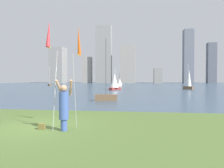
{
  "coord_description": "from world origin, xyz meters",
  "views": [
    {
      "loc": [
        4.31,
        -8.81,
        2.06
      ],
      "look_at": [
        1.39,
        12.72,
        1.54
      ],
      "focal_mm": 35.5,
      "sensor_mm": 36.0,
      "label": 1
    }
  ],
  "objects_px": {
    "bag": "(42,126)",
    "sailboat_1": "(119,83)",
    "person": "(64,106)",
    "sailboat_3": "(106,97)",
    "kite_flag_left": "(49,38)",
    "sailboat_5": "(50,85)",
    "kite_flag_right": "(79,43)",
    "sailboat_7": "(189,80)",
    "sailboat_0": "(114,82)"
  },
  "relations": [
    {
      "from": "kite_flag_left",
      "to": "sailboat_1",
      "type": "bearing_deg",
      "value": 92.5
    },
    {
      "from": "kite_flag_left",
      "to": "sailboat_5",
      "type": "distance_m",
      "value": 59.34
    },
    {
      "from": "person",
      "to": "sailboat_7",
      "type": "height_order",
      "value": "sailboat_7"
    },
    {
      "from": "sailboat_3",
      "to": "sailboat_7",
      "type": "xyz_separation_m",
      "value": [
        12.33,
        23.96,
        1.4
      ]
    },
    {
      "from": "kite_flag_left",
      "to": "bag",
      "type": "distance_m",
      "value": 3.56
    },
    {
      "from": "bag",
      "to": "sailboat_1",
      "type": "height_order",
      "value": "sailboat_1"
    },
    {
      "from": "kite_flag_right",
      "to": "sailboat_7",
      "type": "distance_m",
      "value": 37.3
    },
    {
      "from": "sailboat_7",
      "to": "sailboat_3",
      "type": "bearing_deg",
      "value": -117.24
    },
    {
      "from": "person",
      "to": "sailboat_0",
      "type": "relative_size",
      "value": 0.51
    },
    {
      "from": "person",
      "to": "sailboat_3",
      "type": "distance_m",
      "value": 12.14
    },
    {
      "from": "sailboat_1",
      "to": "sailboat_5",
      "type": "distance_m",
      "value": 23.24
    },
    {
      "from": "sailboat_7",
      "to": "sailboat_5",
      "type": "bearing_deg",
      "value": 153.7
    },
    {
      "from": "sailboat_3",
      "to": "sailboat_7",
      "type": "bearing_deg",
      "value": 62.76
    },
    {
      "from": "bag",
      "to": "sailboat_0",
      "type": "height_order",
      "value": "sailboat_0"
    },
    {
      "from": "sailboat_3",
      "to": "sailboat_7",
      "type": "distance_m",
      "value": 26.98
    },
    {
      "from": "sailboat_1",
      "to": "sailboat_3",
      "type": "distance_m",
      "value": 33.39
    },
    {
      "from": "bag",
      "to": "person",
      "type": "bearing_deg",
      "value": -6.82
    },
    {
      "from": "sailboat_5",
      "to": "sailboat_7",
      "type": "bearing_deg",
      "value": -26.3
    },
    {
      "from": "sailboat_5",
      "to": "sailboat_3",
      "type": "bearing_deg",
      "value": -60.4
    },
    {
      "from": "kite_flag_right",
      "to": "sailboat_0",
      "type": "bearing_deg",
      "value": 94.33
    },
    {
      "from": "sailboat_1",
      "to": "sailboat_5",
      "type": "bearing_deg",
      "value": 158.63
    },
    {
      "from": "person",
      "to": "sailboat_3",
      "type": "xyz_separation_m",
      "value": [
        -0.3,
        12.12,
        -0.63
      ]
    },
    {
      "from": "sailboat_0",
      "to": "sailboat_7",
      "type": "height_order",
      "value": "sailboat_7"
    },
    {
      "from": "kite_flag_left",
      "to": "bag",
      "type": "relative_size",
      "value": 15.99
    },
    {
      "from": "sailboat_1",
      "to": "sailboat_3",
      "type": "bearing_deg",
      "value": -86.39
    },
    {
      "from": "kite_flag_left",
      "to": "sailboat_5",
      "type": "bearing_deg",
      "value": 113.51
    },
    {
      "from": "person",
      "to": "sailboat_7",
      "type": "relative_size",
      "value": 0.41
    },
    {
      "from": "person",
      "to": "bag",
      "type": "distance_m",
      "value": 1.32
    },
    {
      "from": "person",
      "to": "bag",
      "type": "height_order",
      "value": "person"
    },
    {
      "from": "person",
      "to": "sailboat_5",
      "type": "height_order",
      "value": "sailboat_5"
    },
    {
      "from": "person",
      "to": "sailboat_7",
      "type": "distance_m",
      "value": 38.04
    },
    {
      "from": "kite_flag_right",
      "to": "sailboat_3",
      "type": "height_order",
      "value": "sailboat_3"
    },
    {
      "from": "kite_flag_right",
      "to": "sailboat_3",
      "type": "xyz_separation_m",
      "value": [
        -0.71,
        11.43,
        -3.18
      ]
    },
    {
      "from": "sailboat_3",
      "to": "sailboat_5",
      "type": "relative_size",
      "value": 1.02
    },
    {
      "from": "sailboat_7",
      "to": "bag",
      "type": "bearing_deg",
      "value": -109.89
    },
    {
      "from": "person",
      "to": "kite_flag_right",
      "type": "distance_m",
      "value": 2.68
    },
    {
      "from": "bag",
      "to": "kite_flag_left",
      "type": "bearing_deg",
      "value": -43.77
    },
    {
      "from": "person",
      "to": "sailboat_3",
      "type": "relative_size",
      "value": 0.35
    },
    {
      "from": "kite_flag_left",
      "to": "sailboat_1",
      "type": "relative_size",
      "value": 1.27
    },
    {
      "from": "sailboat_0",
      "to": "sailboat_3",
      "type": "xyz_separation_m",
      "value": [
        1.67,
        -19.94,
        -1.09
      ]
    },
    {
      "from": "kite_flag_right",
      "to": "sailboat_5",
      "type": "xyz_separation_m",
      "value": [
        -24.44,
        53.22,
        -3.23
      ]
    },
    {
      "from": "person",
      "to": "sailboat_1",
      "type": "bearing_deg",
      "value": 96.43
    },
    {
      "from": "kite_flag_right",
      "to": "sailboat_3",
      "type": "distance_m",
      "value": 11.89
    },
    {
      "from": "kite_flag_left",
      "to": "sailboat_7",
      "type": "height_order",
      "value": "sailboat_7"
    },
    {
      "from": "sailboat_5",
      "to": "sailboat_7",
      "type": "relative_size",
      "value": 1.16
    },
    {
      "from": "bag",
      "to": "sailboat_0",
      "type": "distance_m",
      "value": 31.99
    },
    {
      "from": "kite_flag_left",
      "to": "sailboat_5",
      "type": "height_order",
      "value": "sailboat_5"
    },
    {
      "from": "sailboat_0",
      "to": "kite_flag_left",
      "type": "bearing_deg",
      "value": -87.24
    },
    {
      "from": "sailboat_0",
      "to": "sailboat_3",
      "type": "bearing_deg",
      "value": -85.22
    },
    {
      "from": "person",
      "to": "sailboat_0",
      "type": "height_order",
      "value": "sailboat_0"
    }
  ]
}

